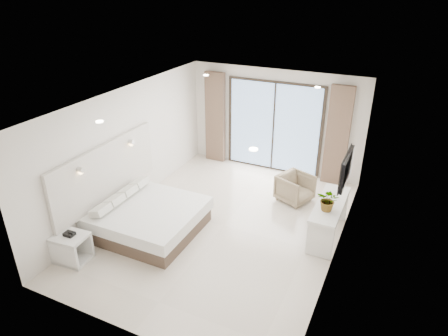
{
  "coord_description": "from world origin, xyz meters",
  "views": [
    {
      "loc": [
        3.02,
        -6.36,
        4.75
      ],
      "look_at": [
        -0.17,
        0.4,
        1.14
      ],
      "focal_mm": 32.0,
      "sensor_mm": 36.0,
      "label": 1
    }
  ],
  "objects_px": {
    "bed": "(148,218)",
    "armchair": "(295,187)",
    "nightstand": "(72,248)",
    "console_desk": "(329,212)"
  },
  "relations": [
    {
      "from": "console_desk",
      "to": "armchair",
      "type": "relative_size",
      "value": 2.25
    },
    {
      "from": "bed",
      "to": "nightstand",
      "type": "height_order",
      "value": "bed"
    },
    {
      "from": "bed",
      "to": "armchair",
      "type": "bearing_deg",
      "value": 46.29
    },
    {
      "from": "bed",
      "to": "nightstand",
      "type": "relative_size",
      "value": 3.15
    },
    {
      "from": "nightstand",
      "to": "console_desk",
      "type": "bearing_deg",
      "value": 29.88
    },
    {
      "from": "bed",
      "to": "console_desk",
      "type": "distance_m",
      "value": 3.63
    },
    {
      "from": "console_desk",
      "to": "armchair",
      "type": "distance_m",
      "value": 1.5
    },
    {
      "from": "nightstand",
      "to": "armchair",
      "type": "height_order",
      "value": "armchair"
    },
    {
      "from": "armchair",
      "to": "nightstand",
      "type": "bearing_deg",
      "value": 163.5
    },
    {
      "from": "console_desk",
      "to": "armchair",
      "type": "bearing_deg",
      "value": 132.1
    }
  ]
}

